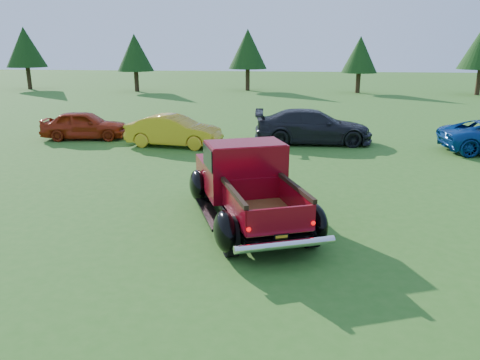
{
  "coord_description": "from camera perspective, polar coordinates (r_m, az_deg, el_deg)",
  "views": [
    {
      "loc": [
        1.11,
        -8.97,
        3.8
      ],
      "look_at": [
        0.02,
        0.2,
        1.11
      ],
      "focal_mm": 35.0,
      "sensor_mm": 36.0,
      "label": 1
    }
  ],
  "objects": [
    {
      "name": "ground",
      "position": [
        9.8,
        -0.24,
        -6.54
      ],
      "size": [
        120.0,
        120.0,
        0.0
      ],
      "primitive_type": "plane",
      "color": "#2E641C",
      "rests_on": "ground"
    },
    {
      "name": "tree_far_west",
      "position": [
        45.31,
        -24.72,
        14.49
      ],
      "size": [
        3.33,
        3.33,
        5.2
      ],
      "color": "#332114",
      "rests_on": "ground"
    },
    {
      "name": "tree_west",
      "position": [
        40.17,
        -12.69,
        14.9
      ],
      "size": [
        2.94,
        2.94,
        4.6
      ],
      "color": "#332114",
      "rests_on": "ground"
    },
    {
      "name": "tree_mid_left",
      "position": [
        40.18,
        0.95,
        15.67
      ],
      "size": [
        3.2,
        3.2,
        5.0
      ],
      "color": "#332114",
      "rests_on": "ground"
    },
    {
      "name": "tree_mid_right",
      "position": [
        39.28,
        14.41,
        14.57
      ],
      "size": [
        2.82,
        2.82,
        4.4
      ],
      "color": "#332114",
      "rests_on": "ground"
    },
    {
      "name": "pickup_truck",
      "position": [
        10.44,
        0.62,
        -0.29
      ],
      "size": [
        3.5,
        4.98,
        1.74
      ],
      "rotation": [
        0.0,
        0.0,
        0.37
      ],
      "color": "black",
      "rests_on": "ground"
    },
    {
      "name": "show_car_red",
      "position": [
        20.46,
        -18.43,
        6.39
      ],
      "size": [
        3.59,
        1.84,
        1.17
      ],
      "primitive_type": "imported",
      "rotation": [
        0.0,
        0.0,
        1.71
      ],
      "color": "maroon",
      "rests_on": "ground"
    },
    {
      "name": "show_car_yellow",
      "position": [
        18.17,
        -8.06,
        5.95
      ],
      "size": [
        3.75,
        1.72,
        1.19
      ],
      "primitive_type": "imported",
      "rotation": [
        0.0,
        0.0,
        1.44
      ],
      "color": "gold",
      "rests_on": "ground"
    },
    {
      "name": "show_car_grey",
      "position": [
        18.77,
        8.9,
        6.46
      ],
      "size": [
        4.68,
        2.15,
        1.33
      ],
      "primitive_type": "imported",
      "rotation": [
        0.0,
        0.0,
        1.63
      ],
      "color": "black",
      "rests_on": "ground"
    }
  ]
}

